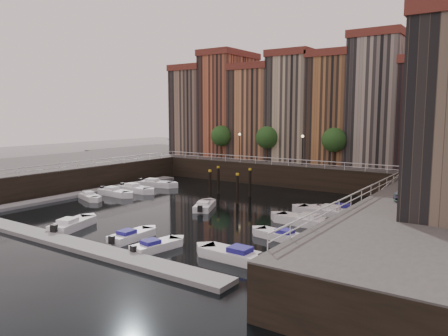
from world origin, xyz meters
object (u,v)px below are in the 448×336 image
Objects in this scene: gangway at (388,191)px; mooring_pilings at (229,184)px; car_b at (417,184)px; boat_left_1 at (89,197)px; boat_left_3 at (135,189)px; car_c at (411,193)px; car_a at (416,186)px; boat_left_2 at (114,192)px; corner_tower at (430,112)px.

gangway is 1.45× the size of mooring_pilings.
gangway is 1.93× the size of car_b.
boat_left_1 is 0.82× the size of boat_left_3.
car_c is at bearing -91.12° from car_b.
car_a is (3.84, -6.42, 1.85)m from gangway.
mooring_pilings is 1.33× the size of car_b.
corner_tower is at bearing 27.25° from boat_left_2.
gangway is 31.80m from boat_left_2.
car_a is 1.04× the size of car_b.
gangway is 1.70× the size of boat_left_2.
corner_tower is 2.41× the size of mooring_pilings.
mooring_pilings is at bearing -165.58° from gangway.
gangway is at bearing 115.71° from car_c.
car_c is at bearing 26.62° from boat_left_1.
corner_tower reaches higher than car_c.
corner_tower is 2.71× the size of boat_left_3.
boat_left_1 is at bearing -98.68° from boat_left_2.
gangway is 1.85× the size of car_a.
corner_tower is at bearing 22.40° from boat_left_3.
corner_tower is 2.82× the size of boat_left_2.
car_a is (21.08, -1.99, 2.12)m from mooring_pilings.
boat_left_2 is 0.96× the size of boat_left_3.
mooring_pilings is 1.37× the size of boat_left_1.
boat_left_1 is at bearing -96.65° from boat_left_3.
boat_left_1 is at bearing -150.48° from corner_tower.
car_b is (0.84, -9.77, -6.48)m from corner_tower.
car_a is (34.23, 7.93, 3.45)m from boat_left_1.
corner_tower reaches higher than boat_left_1.
boat_left_3 is 33.48m from car_b.
car_c is at bearing -92.65° from car_a.
mooring_pilings is at bearing 29.63° from boat_left_2.
corner_tower is 23.63m from mooring_pilings.
gangway is at bearing 119.28° from car_b.
mooring_pilings is at bearing -156.08° from corner_tower.
car_c is (21.37, -5.24, 2.00)m from mooring_pilings.
mooring_pilings is 22.09m from car_c.
car_b is (34.13, 9.08, 3.40)m from boat_left_1.
gangway is 17.81m from mooring_pilings.
corner_tower is at bearing 48.42° from boat_left_1.
car_a is at bearing -59.13° from gangway.
gangway is at bearing 22.16° from boat_left_2.
corner_tower is at bearing 88.82° from car_b.
car_c is at bearing -66.91° from gangway.
car_a reaches higher than mooring_pilings.
car_b is at bearing -2.27° from mooring_pilings.
corner_tower is 39.51m from boat_left_1.
car_b reaches higher than boat_left_3.
gangway reaches higher than mooring_pilings.
car_c is at bearing -1.57° from boat_left_3.
corner_tower is at bearing 57.20° from gangway.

